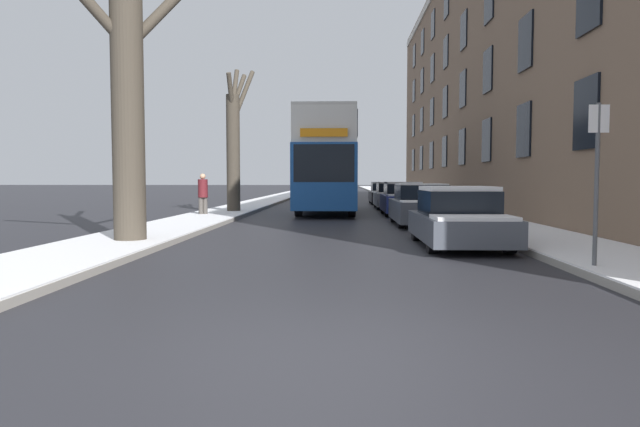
# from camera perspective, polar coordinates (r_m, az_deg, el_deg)

# --- Properties ---
(ground_plane) EXTENTS (320.00, 320.00, 0.00)m
(ground_plane) POSITION_cam_1_polar(r_m,az_deg,el_deg) (5.10, 1.17, -14.11)
(ground_plane) COLOR #28282D
(sidewalk_left) EXTENTS (2.41, 130.00, 0.16)m
(sidewalk_left) POSITION_cam_1_polar(r_m,az_deg,el_deg) (58.11, -2.96, 1.96)
(sidewalk_left) COLOR gray
(sidewalk_left) RESTS_ON ground
(sidewalk_right) EXTENTS (2.41, 130.00, 0.16)m
(sidewalk_right) POSITION_cam_1_polar(r_m,az_deg,el_deg) (58.09, 7.02, 1.94)
(sidewalk_right) COLOR gray
(sidewalk_right) RESTS_ON ground
(terrace_facade_right) EXTENTS (9.10, 49.97, 14.52)m
(terrace_facade_right) POSITION_cam_1_polar(r_m,az_deg,el_deg) (31.71, 22.39, 13.56)
(terrace_facade_right) COLOR #7A604C
(terrace_facade_right) RESTS_ON ground
(bare_tree_left_0) EXTENTS (4.07, 4.08, 9.09)m
(bare_tree_left_0) POSITION_cam_1_polar(r_m,az_deg,el_deg) (14.15, -18.77, 14.86)
(bare_tree_left_0) COLOR #423A30
(bare_tree_left_0) RESTS_ON ground
(bare_tree_left_1) EXTENTS (1.07, 2.47, 6.57)m
(bare_tree_left_1) POSITION_cam_1_polar(r_m,az_deg,el_deg) (25.60, -8.60, 6.84)
(bare_tree_left_1) COLOR #423A30
(bare_tree_left_1) RESTS_ON ground
(double_decker_bus) EXTENTS (2.59, 10.59, 4.49)m
(double_decker_bus) POSITION_cam_1_polar(r_m,az_deg,el_deg) (26.92, 0.73, 5.54)
(double_decker_bus) COLOR #194C99
(double_decker_bus) RESTS_ON ground
(parked_car_0) EXTENTS (1.82, 4.16, 1.38)m
(parked_car_0) POSITION_cam_1_polar(r_m,az_deg,el_deg) (13.47, 13.68, -0.53)
(parked_car_0) COLOR #474C56
(parked_car_0) RESTS_ON ground
(parked_car_1) EXTENTS (1.84, 4.30, 1.40)m
(parked_car_1) POSITION_cam_1_polar(r_m,az_deg,el_deg) (19.49, 10.08, 0.76)
(parked_car_1) COLOR #474C56
(parked_car_1) RESTS_ON ground
(parked_car_2) EXTENTS (1.76, 4.02, 1.44)m
(parked_car_2) POSITION_cam_1_polar(r_m,az_deg,el_deg) (25.09, 8.29, 1.39)
(parked_car_2) COLOR navy
(parked_car_2) RESTS_ON ground
(parked_car_3) EXTENTS (1.77, 4.14, 1.39)m
(parked_car_3) POSITION_cam_1_polar(r_m,az_deg,el_deg) (30.35, 7.22, 1.70)
(parked_car_3) COLOR #9EA3AD
(parked_car_3) RESTS_ON ground
(parked_car_4) EXTENTS (1.75, 4.26, 1.40)m
(parked_car_4) POSITION_cam_1_polar(r_m,az_deg,el_deg) (36.15, 6.40, 1.97)
(parked_car_4) COLOR black
(parked_car_4) RESTS_ON ground
(oncoming_van) EXTENTS (1.95, 5.17, 2.23)m
(oncoming_van) POSITION_cam_1_polar(r_m,az_deg,el_deg) (46.32, -1.06, 3.00)
(oncoming_van) COLOR #9EA3AD
(oncoming_van) RESTS_ON ground
(pedestrian_left_sidewalk) EXTENTS (0.39, 0.39, 1.78)m
(pedestrian_left_sidewalk) POSITION_cam_1_polar(r_m,az_deg,el_deg) (23.30, -11.63, 1.96)
(pedestrian_left_sidewalk) COLOR #4C4742
(pedestrian_left_sidewalk) RESTS_ON ground
(street_sign_post) EXTENTS (0.32, 0.07, 2.75)m
(street_sign_post) POSITION_cam_1_polar(r_m,az_deg,el_deg) (10.09, 25.95, 3.25)
(street_sign_post) COLOR #4C4F54
(street_sign_post) RESTS_ON ground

